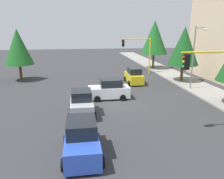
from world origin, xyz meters
name	(u,v)px	position (x,y,z in m)	size (l,w,h in m)	color
ground_plane	(117,105)	(0.00, 0.00, 0.00)	(120.00, 120.00, 0.00)	#353538
sidewalk_kerb	(196,86)	(-5.00, 10.50, 0.07)	(80.00, 4.00, 0.15)	gray
traffic_signal_far_left	(138,49)	(-14.00, 5.65, 3.81)	(0.36, 4.59, 5.37)	yellow
traffic_signal_near_left	(219,74)	(6.00, 5.66, 3.86)	(0.36, 4.59, 5.43)	yellow
street_lamp_curbside	(195,51)	(-3.61, 9.20, 4.35)	(2.15, 0.28, 7.00)	slate
tree_roadside_far	(154,37)	(-18.00, 9.50, 5.35)	(4.45, 4.45, 8.14)	brown
tree_opposite_side	(18,47)	(-12.00, -11.00, 4.42)	(3.71, 3.71, 6.76)	brown
tree_roadside_mid	(184,46)	(-8.00, 10.00, 4.60)	(3.85, 3.85, 7.03)	brown
car_white	(109,90)	(-2.00, -0.38, 0.90)	(2.11, 3.97, 1.98)	white
car_yellow	(134,76)	(-8.06, 3.60, 0.90)	(4.08, 1.94, 1.98)	yellow
car_silver	(82,104)	(1.92, -3.16, 0.90)	(3.62, 2.10, 1.98)	#B2B5BA
car_blue	(82,140)	(7.97, -3.28, 0.90)	(4.08, 2.11, 1.98)	blue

